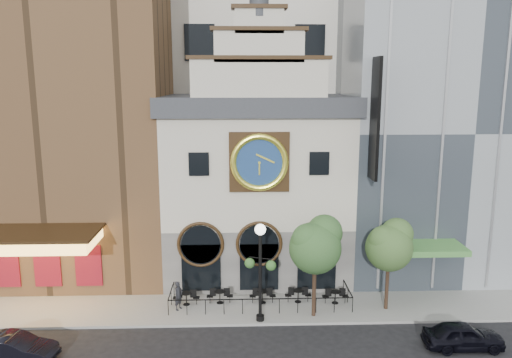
{
  "coord_description": "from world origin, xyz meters",
  "views": [
    {
      "loc": [
        -1.19,
        -25.39,
        13.37
      ],
      "look_at": [
        -0.12,
        6.0,
        7.1
      ],
      "focal_mm": 35.0,
      "sensor_mm": 36.0,
      "label": 1
    }
  ],
  "objects_px": {
    "tree_left": "(316,244)",
    "bistro_4": "(335,296)",
    "bistro_0": "(186,297)",
    "bistro_2": "(263,296)",
    "lamppost": "(260,262)",
    "tree_right": "(390,244)",
    "car_right": "(463,336)",
    "pedestrian": "(178,296)",
    "bistro_3": "(298,295)",
    "bistro_1": "(220,296)",
    "car_left": "(14,348)"
  },
  "relations": [
    {
      "from": "lamppost",
      "to": "tree_right",
      "type": "bearing_deg",
      "value": 29.06
    },
    {
      "from": "lamppost",
      "to": "tree_right",
      "type": "relative_size",
      "value": 1.04
    },
    {
      "from": "pedestrian",
      "to": "lamppost",
      "type": "distance_m",
      "value": 5.6
    },
    {
      "from": "bistro_1",
      "to": "pedestrian",
      "type": "height_order",
      "value": "pedestrian"
    },
    {
      "from": "pedestrian",
      "to": "tree_right",
      "type": "distance_m",
      "value": 12.61
    },
    {
      "from": "bistro_4",
      "to": "lamppost",
      "type": "bearing_deg",
      "value": -156.35
    },
    {
      "from": "bistro_2",
      "to": "bistro_1",
      "type": "bearing_deg",
      "value": 178.76
    },
    {
      "from": "tree_left",
      "to": "bistro_3",
      "type": "bearing_deg",
      "value": 113.1
    },
    {
      "from": "bistro_0",
      "to": "bistro_2",
      "type": "bearing_deg",
      "value": 1.28
    },
    {
      "from": "pedestrian",
      "to": "lamppost",
      "type": "height_order",
      "value": "lamppost"
    },
    {
      "from": "car_left",
      "to": "tree_left",
      "type": "xyz_separation_m",
      "value": [
        15.13,
        3.99,
        3.77
      ]
    },
    {
      "from": "bistro_1",
      "to": "tree_left",
      "type": "height_order",
      "value": "tree_left"
    },
    {
      "from": "bistro_1",
      "to": "car_right",
      "type": "xyz_separation_m",
      "value": [
        12.48,
        -5.3,
        0.06
      ]
    },
    {
      "from": "car_left",
      "to": "pedestrian",
      "type": "distance_m",
      "value": 8.84
    },
    {
      "from": "bistro_2",
      "to": "bistro_3",
      "type": "distance_m",
      "value": 2.15
    },
    {
      "from": "bistro_3",
      "to": "bistro_4",
      "type": "bearing_deg",
      "value": -6.19
    },
    {
      "from": "bistro_1",
      "to": "tree_left",
      "type": "bearing_deg",
      "value": -17.76
    },
    {
      "from": "bistro_3",
      "to": "car_left",
      "type": "height_order",
      "value": "car_left"
    },
    {
      "from": "bistro_1",
      "to": "tree_left",
      "type": "xyz_separation_m",
      "value": [
        5.46,
        -1.75,
        3.82
      ]
    },
    {
      "from": "bistro_3",
      "to": "bistro_4",
      "type": "height_order",
      "value": "same"
    },
    {
      "from": "tree_left",
      "to": "pedestrian",
      "type": "bearing_deg",
      "value": 172.8
    },
    {
      "from": "bistro_1",
      "to": "car_right",
      "type": "relative_size",
      "value": 0.4
    },
    {
      "from": "tree_right",
      "to": "bistro_1",
      "type": "bearing_deg",
      "value": 174.05
    },
    {
      "from": "bistro_3",
      "to": "tree_right",
      "type": "xyz_separation_m",
      "value": [
        5.12,
        -1.01,
        3.5
      ]
    },
    {
      "from": "bistro_2",
      "to": "bistro_3",
      "type": "height_order",
      "value": "same"
    },
    {
      "from": "bistro_2",
      "to": "car_right",
      "type": "bearing_deg",
      "value": -27.91
    },
    {
      "from": "bistro_3",
      "to": "pedestrian",
      "type": "distance_m",
      "value": 7.15
    },
    {
      "from": "tree_left",
      "to": "bistro_1",
      "type": "bearing_deg",
      "value": 162.24
    },
    {
      "from": "bistro_4",
      "to": "pedestrian",
      "type": "relative_size",
      "value": 0.92
    },
    {
      "from": "bistro_1",
      "to": "car_right",
      "type": "distance_m",
      "value": 13.56
    },
    {
      "from": "car_left",
      "to": "tree_left",
      "type": "distance_m",
      "value": 16.1
    },
    {
      "from": "bistro_0",
      "to": "car_left",
      "type": "height_order",
      "value": "car_left"
    },
    {
      "from": "car_right",
      "to": "lamppost",
      "type": "relative_size",
      "value": 0.71
    },
    {
      "from": "bistro_2",
      "to": "car_left",
      "type": "relative_size",
      "value": 0.39
    },
    {
      "from": "bistro_0",
      "to": "bistro_2",
      "type": "xyz_separation_m",
      "value": [
        4.57,
        0.1,
        0.0
      ]
    },
    {
      "from": "bistro_3",
      "to": "lamppost",
      "type": "height_order",
      "value": "lamppost"
    },
    {
      "from": "car_left",
      "to": "bistro_0",
      "type": "bearing_deg",
      "value": -46.44
    },
    {
      "from": "bistro_1",
      "to": "car_right",
      "type": "height_order",
      "value": "car_right"
    },
    {
      "from": "bistro_1",
      "to": "bistro_4",
      "type": "height_order",
      "value": "same"
    },
    {
      "from": "bistro_1",
      "to": "bistro_2",
      "type": "xyz_separation_m",
      "value": [
        2.57,
        -0.06,
        0.0
      ]
    },
    {
      "from": "tree_left",
      "to": "bistro_4",
      "type": "bearing_deg",
      "value": 45.1
    },
    {
      "from": "bistro_2",
      "to": "tree_right",
      "type": "relative_size",
      "value": 0.29
    },
    {
      "from": "bistro_0",
      "to": "tree_right",
      "type": "distance_m",
      "value": 12.37
    },
    {
      "from": "bistro_4",
      "to": "car_right",
      "type": "xyz_separation_m",
      "value": [
        5.54,
        -5.04,
        0.06
      ]
    },
    {
      "from": "tree_left",
      "to": "tree_right",
      "type": "bearing_deg",
      "value": 9.38
    },
    {
      "from": "bistro_4",
      "to": "car_left",
      "type": "relative_size",
      "value": 0.39
    },
    {
      "from": "bistro_3",
      "to": "lamppost",
      "type": "xyz_separation_m",
      "value": [
        -2.39,
        -2.26,
        3.0
      ]
    },
    {
      "from": "tree_right",
      "to": "pedestrian",
      "type": "bearing_deg",
      "value": 178.75
    },
    {
      "from": "bistro_4",
      "to": "tree_right",
      "type": "height_order",
      "value": "tree_right"
    },
    {
      "from": "bistro_2",
      "to": "bistro_4",
      "type": "xyz_separation_m",
      "value": [
        4.37,
        -0.2,
        0.0
      ]
    }
  ]
}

